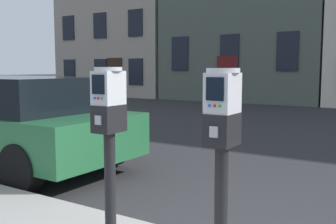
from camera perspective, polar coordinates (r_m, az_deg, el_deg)
parking_meter_near_kerb at (r=3.14m, az=-8.44°, el=-1.73°), size 0.22×0.25×1.43m
parking_meter_twin_adjacent at (r=2.61m, az=7.73°, el=-3.45°), size 0.22×0.25×1.42m
parked_car_navy_coupe at (r=6.85m, az=-22.13°, el=-0.97°), size 4.44×1.87×1.42m
townhouse_cream_stone at (r=24.86m, az=-4.93°, el=14.19°), size 7.24×6.15×9.95m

